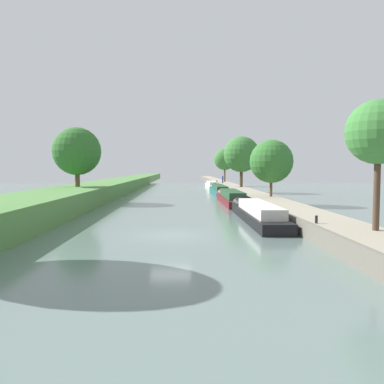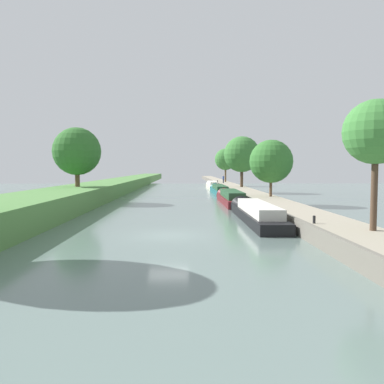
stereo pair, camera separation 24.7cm
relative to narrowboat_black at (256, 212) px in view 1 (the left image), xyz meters
The scene contains 15 objects.
ground_plane 9.58m from the narrowboat_black, 133.77° to the right, with size 160.00×160.00×0.00m, color slate.
right_towpath 7.63m from the narrowboat_black, 64.85° to the right, with size 3.38×260.00×0.98m.
stone_quay 7.05m from the narrowboat_black, 78.31° to the right, with size 0.25×260.00×1.03m.
narrowboat_black is the anchor object (origin of this frame).
narrowboat_maroon 15.14m from the narrowboat_black, 90.58° to the left, with size 2.20×14.88×2.22m.
narrowboat_teal 32.42m from the narrowboat_black, 89.94° to the left, with size 2.02×16.54×1.98m.
narrowboat_cream 49.13m from the narrowboat_black, 89.88° to the left, with size 1.83×15.43×2.01m.
tree_rightbank_near 13.13m from the narrowboat_black, 70.42° to the right, with size 3.27×3.27×6.65m.
tree_rightbank_midnear 13.53m from the narrowboat_black, 71.74° to the left, with size 4.82×4.82×6.34m.
tree_rightbank_midfar 34.67m from the narrowboat_black, 83.29° to the left, with size 6.00×6.00×8.48m.
tree_rightbank_far 58.33m from the narrowboat_black, 86.23° to the left, with size 4.94×4.94×7.65m.
tree_leftbank_downstream 24.62m from the narrowboat_black, 139.95° to the left, with size 5.65×5.65×7.03m.
person_walking 51.20m from the narrowboat_black, 87.03° to the left, with size 0.34×0.34×1.66m.
mooring_bollard_near 8.93m from the narrowboat_black, 77.99° to the right, with size 0.16×0.16×0.45m.
mooring_bollard_far 56.23m from the narrowboat_black, 88.11° to the left, with size 0.16×0.16×0.45m.
Camera 1 is at (0.74, -23.74, 4.18)m, focal length 36.10 mm.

